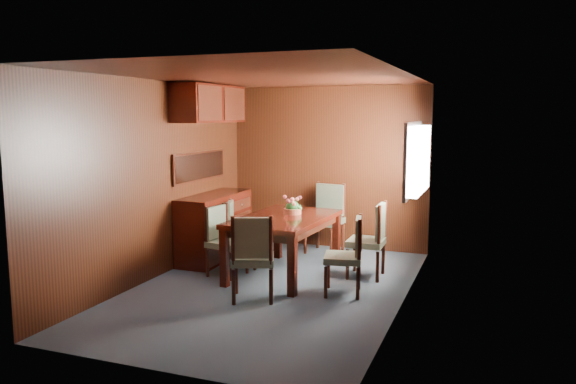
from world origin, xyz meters
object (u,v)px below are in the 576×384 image
at_px(chair_left_near, 223,236).
at_px(chair_head, 253,253).
at_px(chair_right_near, 349,251).
at_px(flower_centerpiece, 292,205).
at_px(dining_table, 284,225).
at_px(sideboard, 215,226).

height_order(chair_left_near, chair_head, chair_head).
bearing_deg(chair_right_near, chair_left_near, 71.18).
distance_m(chair_right_near, flower_centerpiece, 1.19).
distance_m(dining_table, chair_right_near, 1.06).
bearing_deg(chair_right_near, flower_centerpiece, 42.16).
bearing_deg(flower_centerpiece, chair_left_near, -148.73).
relative_size(chair_left_near, flower_centerpiece, 3.65).
bearing_deg(flower_centerpiece, dining_table, -99.23).
bearing_deg(sideboard, chair_head, -50.06).
height_order(chair_right_near, chair_head, chair_head).
relative_size(sideboard, chair_left_near, 1.60).
bearing_deg(chair_left_near, chair_right_near, 91.13).
xyz_separation_m(chair_left_near, chair_head, (0.77, -0.80, 0.04)).
relative_size(dining_table, chair_right_near, 1.85).
xyz_separation_m(sideboard, chair_right_near, (2.14, -0.88, 0.04)).
height_order(chair_right_near, flower_centerpiece, flower_centerpiece).
height_order(dining_table, chair_right_near, chair_right_near).
bearing_deg(dining_table, chair_right_near, -22.30).
xyz_separation_m(dining_table, chair_left_near, (-0.72, -0.26, -0.15)).
distance_m(dining_table, flower_centerpiece, 0.30).
bearing_deg(dining_table, flower_centerpiece, 84.40).
relative_size(sideboard, flower_centerpiece, 5.84).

